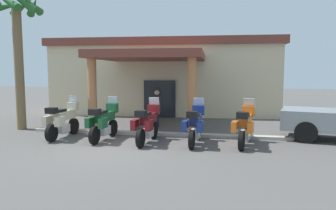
# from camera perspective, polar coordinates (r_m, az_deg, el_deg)

# --- Properties ---
(ground_plane) EXTENTS (80.00, 80.00, 0.00)m
(ground_plane) POSITION_cam_1_polar(r_m,az_deg,el_deg) (10.92, -9.74, -7.83)
(ground_plane) COLOR #514F4C
(motel_building) EXTENTS (14.15, 12.55, 4.53)m
(motel_building) POSITION_cam_1_polar(r_m,az_deg,el_deg) (21.10, -0.06, 5.25)
(motel_building) COLOR beige
(motel_building) RESTS_ON ground_plane
(motorcycle_cream) EXTENTS (0.73, 2.21, 1.61)m
(motorcycle_cream) POSITION_cam_1_polar(r_m,az_deg,el_deg) (13.09, -18.44, -2.63)
(motorcycle_cream) COLOR black
(motorcycle_cream) RESTS_ON ground_plane
(motorcycle_green) EXTENTS (0.73, 2.21, 1.61)m
(motorcycle_green) POSITION_cam_1_polar(r_m,az_deg,el_deg) (12.26, -11.49, -3.01)
(motorcycle_green) COLOR black
(motorcycle_green) RESTS_ON ground_plane
(motorcycle_maroon) EXTENTS (0.73, 2.21, 1.61)m
(motorcycle_maroon) POSITION_cam_1_polar(r_m,az_deg,el_deg) (11.58, -3.74, -3.43)
(motorcycle_maroon) COLOR black
(motorcycle_maroon) RESTS_ON ground_plane
(motorcycle_blue) EXTENTS (0.72, 2.21, 1.61)m
(motorcycle_blue) POSITION_cam_1_polar(r_m,az_deg,el_deg) (11.36, 4.92, -3.62)
(motorcycle_blue) COLOR black
(motorcycle_blue) RESTS_ON ground_plane
(motorcycle_orange) EXTENTS (0.90, 2.19, 1.61)m
(motorcycle_orange) POSITION_cam_1_polar(r_m,az_deg,el_deg) (11.45, 13.70, -3.70)
(motorcycle_orange) COLOR black
(motorcycle_orange) RESTS_ON ground_plane
(pedestrian) EXTENTS (0.32, 0.53, 1.74)m
(pedestrian) POSITION_cam_1_polar(r_m,az_deg,el_deg) (14.82, -2.00, -0.13)
(pedestrian) COLOR black
(pedestrian) RESTS_ON ground_plane
(palm_tree_roadside) EXTENTS (2.32, 2.29, 6.21)m
(palm_tree_roadside) POSITION_cam_1_polar(r_m,az_deg,el_deg) (15.73, -25.42, 12.13)
(palm_tree_roadside) COLOR brown
(palm_tree_roadside) RESTS_ON ground_plane
(curb_strip) EXTENTS (10.71, 0.36, 0.12)m
(curb_strip) POSITION_cam_1_polar(r_m,az_deg,el_deg) (13.07, -2.18, -5.17)
(curb_strip) COLOR #ADA89E
(curb_strip) RESTS_ON ground_plane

